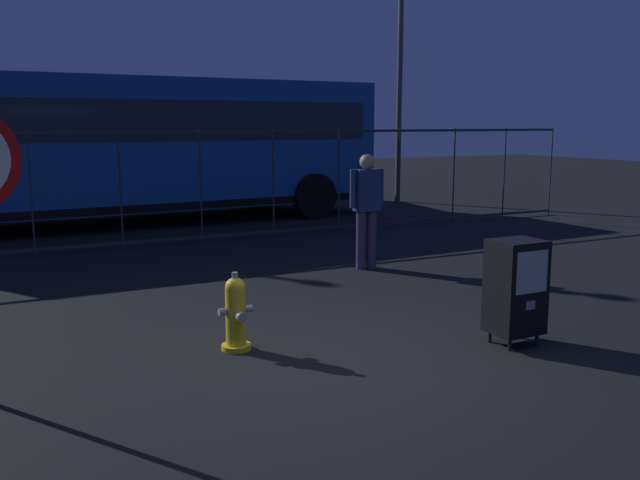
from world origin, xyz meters
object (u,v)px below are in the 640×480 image
newspaper_box_primary (516,287)px  street_light_near_left (400,42)px  fire_hydrant (236,313)px  bus_far (60,138)px  bus_near (132,142)px  pedestrian (367,204)px

newspaper_box_primary → street_light_near_left: size_ratio=0.14×
fire_hydrant → street_light_near_left: size_ratio=0.10×
fire_hydrant → bus_far: 13.42m
newspaper_box_primary → bus_near: bearing=98.6°
fire_hydrant → pedestrian: size_ratio=0.45×
fire_hydrant → bus_near: size_ratio=0.07×
fire_hydrant → bus_far: (0.06, 13.35, 1.36)m
fire_hydrant → street_light_near_left: 13.18m
pedestrian → newspaper_box_primary: bearing=-98.2°
newspaper_box_primary → bus_far: size_ratio=0.10×
newspaper_box_primary → fire_hydrant: bearing=156.5°
bus_near → bus_far: 4.63m
pedestrian → bus_near: 6.57m
newspaper_box_primary → street_light_near_left: street_light_near_left is taller
fire_hydrant → pedestrian: bearing=41.2°
bus_near → fire_hydrant: bearing=-98.7°
fire_hydrant → newspaper_box_primary: size_ratio=0.73×
fire_hydrant → pedestrian: 4.00m
pedestrian → bus_far: bus_far is taller
fire_hydrant → newspaper_box_primary: newspaper_box_primary is taller
newspaper_box_primary → street_light_near_left: 12.65m
street_light_near_left → fire_hydrant: bearing=-130.2°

